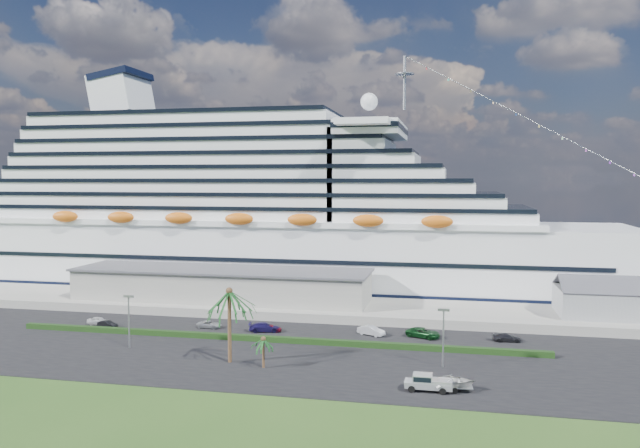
% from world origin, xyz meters
% --- Properties ---
extents(ground, '(420.00, 420.00, 0.00)m').
position_xyz_m(ground, '(0.00, 0.00, 0.00)').
color(ground, '#2A4F1A').
rests_on(ground, ground).
extents(asphalt_lot, '(140.00, 38.00, 0.12)m').
position_xyz_m(asphalt_lot, '(0.00, 11.00, 0.06)').
color(asphalt_lot, black).
rests_on(asphalt_lot, ground).
extents(wharf, '(240.00, 20.00, 1.80)m').
position_xyz_m(wharf, '(0.00, 40.00, 0.90)').
color(wharf, gray).
rests_on(wharf, ground).
extents(water, '(420.00, 160.00, 0.02)m').
position_xyz_m(water, '(0.00, 130.00, 0.01)').
color(water, black).
rests_on(water, ground).
extents(cruise_ship, '(191.00, 38.00, 54.00)m').
position_xyz_m(cruise_ship, '(-21.53, 64.00, 16.69)').
color(cruise_ship, silver).
rests_on(cruise_ship, ground).
extents(terminal_building, '(61.00, 15.00, 6.30)m').
position_xyz_m(terminal_building, '(-25.00, 40.00, 5.01)').
color(terminal_building, gray).
rests_on(terminal_building, wharf).
extents(port_shed, '(24.00, 12.31, 7.37)m').
position_xyz_m(port_shed, '(52.00, 40.00, 4.40)').
color(port_shed, gray).
rests_on(port_shed, wharf).
extents(hedge, '(88.00, 1.10, 0.90)m').
position_xyz_m(hedge, '(-8.00, 16.00, 0.57)').
color(hedge, black).
rests_on(hedge, asphalt_lot).
extents(lamp_post_left, '(1.60, 0.35, 8.27)m').
position_xyz_m(lamp_post_left, '(-28.00, 8.00, 5.34)').
color(lamp_post_left, gray).
rests_on(lamp_post_left, asphalt_lot).
extents(lamp_post_right, '(1.60, 0.35, 8.27)m').
position_xyz_m(lamp_post_right, '(20.00, 8.00, 5.34)').
color(lamp_post_right, gray).
rests_on(lamp_post_right, asphalt_lot).
extents(palm_tall, '(8.82, 8.82, 11.13)m').
position_xyz_m(palm_tall, '(-10.00, 4.00, 9.20)').
color(palm_tall, '#47301E').
rests_on(palm_tall, ground).
extents(palm_short, '(3.53, 3.53, 4.56)m').
position_xyz_m(palm_short, '(-4.50, 2.50, 3.67)').
color(palm_short, '#47301E').
rests_on(palm_short, ground).
extents(parked_car_0, '(4.25, 2.04, 1.40)m').
position_xyz_m(parked_car_0, '(-41.24, 20.97, 0.82)').
color(parked_car_0, silver).
rests_on(parked_car_0, asphalt_lot).
extents(parked_car_1, '(4.03, 2.28, 1.26)m').
position_xyz_m(parked_car_1, '(-38.47, 19.22, 0.75)').
color(parked_car_1, black).
rests_on(parked_car_1, asphalt_lot).
extents(parked_car_2, '(4.45, 2.14, 1.22)m').
position_xyz_m(parked_car_2, '(-20.77, 22.82, 0.73)').
color(parked_car_2, '#9B9EA3').
rests_on(parked_car_2, asphalt_lot).
extents(parked_car_3, '(5.80, 3.33, 1.58)m').
position_xyz_m(parked_car_3, '(-10.37, 22.23, 0.91)').
color(parked_car_3, '#1F1752').
rests_on(parked_car_3, asphalt_lot).
extents(parked_car_4, '(3.96, 1.95, 1.30)m').
position_xyz_m(parked_car_4, '(-9.35, 22.32, 0.77)').
color(parked_car_4, maroon).
rests_on(parked_car_4, asphalt_lot).
extents(parked_car_5, '(5.01, 3.43, 1.56)m').
position_xyz_m(parked_car_5, '(7.91, 23.61, 0.90)').
color(parked_car_5, silver).
rests_on(parked_car_5, asphalt_lot).
extents(parked_car_6, '(6.28, 4.57, 1.59)m').
position_xyz_m(parked_car_6, '(16.57, 23.89, 0.91)').
color(parked_car_6, '#0D3715').
rests_on(parked_car_6, asphalt_lot).
extents(parked_car_7, '(4.69, 2.16, 1.33)m').
position_xyz_m(parked_car_7, '(29.91, 24.14, 0.78)').
color(parked_car_7, black).
rests_on(parked_car_7, asphalt_lot).
extents(pickup_truck, '(5.89, 2.36, 2.07)m').
position_xyz_m(pickup_truck, '(18.29, -2.45, 1.26)').
color(pickup_truck, black).
rests_on(pickup_truck, asphalt_lot).
extents(boat_trailer, '(6.51, 4.38, 1.85)m').
position_xyz_m(boat_trailer, '(21.18, -1.79, 1.35)').
color(boat_trailer, gray).
rests_on(boat_trailer, asphalt_lot).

